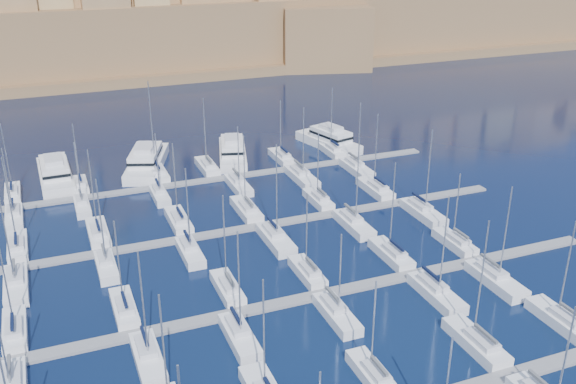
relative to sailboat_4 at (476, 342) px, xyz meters
name	(u,v)px	position (x,y,z in m)	size (l,w,h in m)	color
ground	(287,255)	(-11.75, 28.41, -0.76)	(600.00, 600.00, 0.00)	black
pontoon_mid_near	(321,295)	(-11.75, 16.41, -0.56)	(84.00, 2.00, 0.40)	slate
pontoon_mid_far	(264,225)	(-11.75, 38.41, -0.56)	(84.00, 2.00, 0.40)	slate
pontoon_far	(224,178)	(-11.75, 60.41, -0.56)	(84.00, 2.00, 0.40)	slate
sailboat_3	(373,375)	(-13.55, -0.65, -0.04)	(2.43, 8.10, 12.08)	white
sailboat_4	(476,342)	(0.00, 0.00, 0.00)	(2.82, 9.42, 15.97)	white
sailboat_5	(561,320)	(12.13, -0.07, -0.02)	(2.78, 9.28, 13.82)	white
sailboat_12	(15,330)	(-48.37, 21.70, -0.01)	(2.64, 8.81, 14.87)	white
sailboat_13	(124,309)	(-35.86, 21.67, -0.03)	(2.62, 8.74, 12.68)	white
sailboat_14	(228,288)	(-22.70, 21.55, -0.02)	(2.55, 8.51, 13.91)	white
sailboat_15	(308,272)	(-11.46, 21.46, -0.04)	(2.50, 8.33, 12.48)	white
sailboat_16	(391,254)	(1.71, 21.82, -0.01)	(2.71, 9.04, 14.71)	white
sailboat_17	(455,242)	(12.33, 21.51, -0.05)	(2.53, 8.43, 11.73)	white
sailboat_19	(148,358)	(-34.94, 10.95, -0.02)	(2.75, 9.15, 14.43)	white
sailboat_20	(240,336)	(-24.45, 11.06, -0.01)	(2.68, 8.92, 14.71)	white
sailboat_21	(337,314)	(-12.14, 11.06, -0.04)	(2.68, 8.93, 12.04)	white
sailboat_22	(436,292)	(1.76, 10.67, -0.01)	(2.92, 9.72, 14.67)	white
sailboat_23	(495,279)	(10.96, 10.54, -0.01)	(2.99, 9.98, 14.56)	white
sailboat_24	(18,247)	(-47.91, 43.89, -0.01)	(2.76, 9.19, 14.77)	white
sailboat_25	(98,233)	(-36.45, 44.13, -0.01)	(2.90, 9.68, 14.27)	white
sailboat_26	(179,221)	(-24.05, 43.99, -0.02)	(2.82, 9.39, 13.78)	white
sailboat_27	(247,209)	(-12.69, 44.08, -0.02)	(2.87, 9.58, 13.68)	white
sailboat_28	(319,200)	(0.04, 43.46, -0.04)	(2.50, 8.33, 12.82)	white
sailboat_29	(376,189)	(11.42, 44.06, -0.01)	(2.86, 9.54, 14.64)	white
sailboat_30	(16,285)	(-48.19, 32.57, 0.01)	(2.97, 9.92, 16.41)	white
sailboat_31	(106,266)	(-36.59, 33.29, -0.02)	(2.53, 8.45, 14.11)	white
sailboat_32	(190,252)	(-24.87, 33.17, -0.02)	(2.61, 8.69, 14.04)	white
sailboat_33	(276,238)	(-11.96, 32.47, 0.01)	(3.04, 10.13, 16.04)	white
sailboat_34	(354,224)	(1.25, 32.70, 0.00)	(2.90, 9.66, 15.53)	white
sailboat_35	(423,212)	(13.81, 32.51, 0.00)	(3.01, 10.05, 15.26)	white
sailboat_36	(13,194)	(-48.54, 65.59, -0.03)	(2.58, 8.58, 13.60)	white
sailboat_37	(81,185)	(-37.14, 65.25, -0.04)	(2.37, 7.89, 12.41)	white
sailboat_38	(156,172)	(-23.23, 66.72, 0.03)	(3.26, 10.88, 18.32)	white
sailboat_39	(207,167)	(-13.43, 66.00, -0.01)	(2.83, 9.42, 14.53)	white
sailboat_40	(282,157)	(1.96, 65.80, -0.03)	(2.71, 9.02, 12.63)	white
sailboat_41	(332,150)	(13.16, 65.85, -0.02)	(2.73, 9.12, 14.09)	white
sailboat_42	(14,217)	(-48.33, 55.08, -0.03)	(2.66, 8.88, 12.94)	white
sailboat_43	(82,206)	(-37.75, 55.59, -0.04)	(2.36, 7.85, 12.40)	white
sailboat_44	(160,195)	(-24.80, 55.50, -0.04)	(2.41, 8.02, 12.34)	white
sailboat_45	(238,185)	(-10.65, 54.92, -0.03)	(2.77, 9.22, 12.15)	white
sailboat_46	(302,177)	(1.50, 54.34, 0.00)	(3.12, 10.39, 14.54)	white
sailboat_47	(356,168)	(13.03, 54.57, -0.01)	(2.97, 9.91, 14.13)	white
motor_yacht_a	(55,173)	(-41.10, 70.74, 0.96)	(5.92, 18.50, 5.25)	white
motor_yacht_b	(146,160)	(-24.17, 71.29, 0.96)	(12.07, 20.31, 5.25)	white
motor_yacht_c	(233,151)	(-7.01, 70.23, 0.96)	(9.62, 18.05, 5.25)	white
motor_yacht_d	(329,139)	(14.40, 69.86, 0.96)	(9.15, 17.26, 5.25)	white
fortified_city	(120,16)	(-11.94, 183.67, 13.98)	(460.00, 108.95, 59.52)	brown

